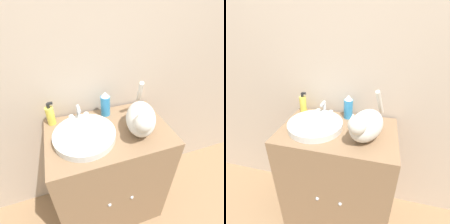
% 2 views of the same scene
% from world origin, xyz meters
% --- Properties ---
extents(wall_back, '(6.00, 0.05, 2.50)m').
position_xyz_m(wall_back, '(0.00, 0.53, 1.25)').
color(wall_back, '#C6B29E').
rests_on(wall_back, ground_plane).
extents(vanity_cabinet, '(0.76, 0.50, 0.87)m').
position_xyz_m(vanity_cabinet, '(0.00, 0.24, 0.44)').
color(vanity_cabinet, '#8C6B4C').
rests_on(vanity_cabinet, ground_plane).
extents(sink_basin, '(0.36, 0.36, 0.04)m').
position_xyz_m(sink_basin, '(-0.15, 0.23, 0.89)').
color(sink_basin, silver).
rests_on(sink_basin, vanity_cabinet).
extents(faucet, '(0.13, 0.09, 0.11)m').
position_xyz_m(faucet, '(-0.15, 0.42, 0.92)').
color(faucet, silver).
rests_on(faucet, vanity_cabinet).
extents(cat, '(0.26, 0.39, 0.27)m').
position_xyz_m(cat, '(0.18, 0.19, 0.97)').
color(cat, silver).
rests_on(cat, vanity_cabinet).
extents(soap_bottle, '(0.06, 0.05, 0.16)m').
position_xyz_m(soap_bottle, '(-0.33, 0.43, 0.94)').
color(soap_bottle, '#EADB4C').
rests_on(soap_bottle, vanity_cabinet).
extents(spray_bottle, '(0.06, 0.06, 0.18)m').
position_xyz_m(spray_bottle, '(0.03, 0.42, 0.96)').
color(spray_bottle, '#338CCC').
rests_on(spray_bottle, vanity_cabinet).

